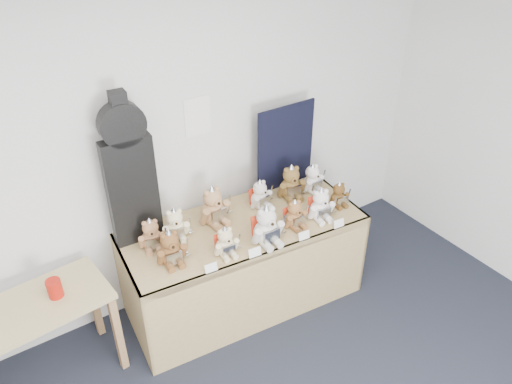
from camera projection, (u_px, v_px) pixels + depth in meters
room_shell at (198, 117)px, 3.64m from camera, size 6.00×6.00×6.00m
display_table at (248, 247)px, 3.82m from camera, size 1.91×0.94×0.77m
side_table at (42, 317)px, 3.23m from camera, size 0.91×0.56×0.73m
guitar_case at (130, 173)px, 3.35m from camera, size 0.35×0.12×1.13m
navy_board at (286, 147)px, 4.07m from camera, size 0.54×0.03×0.72m
red_cup at (55, 288)px, 3.18m from camera, size 0.10×0.10×0.13m
teddy_front_far_left at (171, 249)px, 3.36m from camera, size 0.24×0.20×0.29m
teddy_front_left at (226, 243)px, 3.45m from camera, size 0.20×0.17×0.25m
teddy_front_centre at (267, 227)px, 3.55m from camera, size 0.27×0.23×0.33m
teddy_front_right at (295, 215)px, 3.72m from camera, size 0.21×0.17×0.25m
teddy_front_far_right at (321, 206)px, 3.80m from camera, size 0.24×0.21×0.29m
teddy_front_end at (339, 195)px, 3.96m from camera, size 0.18×0.16×0.22m
teddy_back_left at (175, 225)px, 3.59m from camera, size 0.23×0.21×0.28m
teddy_back_centre_left at (214, 207)px, 3.75m from camera, size 0.28×0.23×0.34m
teddy_back_centre_right at (260, 195)px, 3.94m from camera, size 0.22×0.19×0.26m
teddy_back_right at (291, 183)px, 4.04m from camera, size 0.26×0.24×0.32m
teddy_back_end at (313, 179)px, 4.13m from camera, size 0.23×0.19×0.27m
teddy_back_far_left at (151, 235)px, 3.50m from camera, size 0.22×0.20×0.27m
entry_card_a at (211, 268)px, 3.33m from camera, size 0.09×0.03×0.06m
entry_card_b at (255, 252)px, 3.46m from camera, size 0.10×0.03×0.07m
entry_card_c at (304, 235)px, 3.62m from camera, size 0.09×0.03×0.06m
entry_card_d at (339, 223)px, 3.74m from camera, size 0.09×0.03×0.06m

